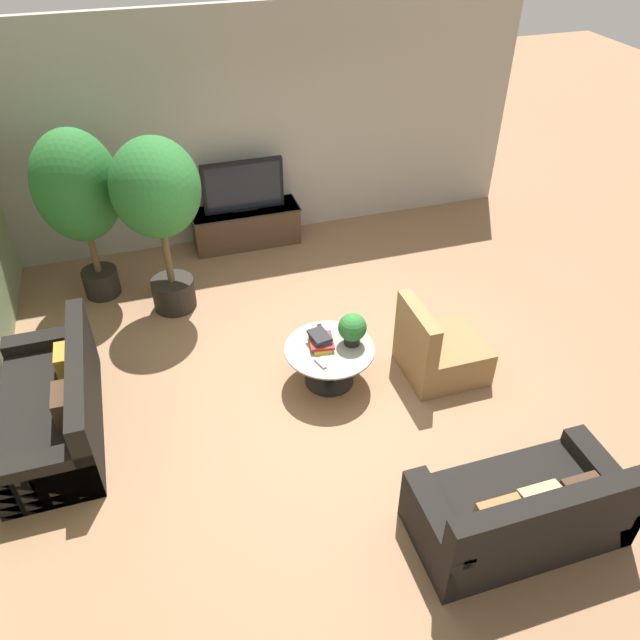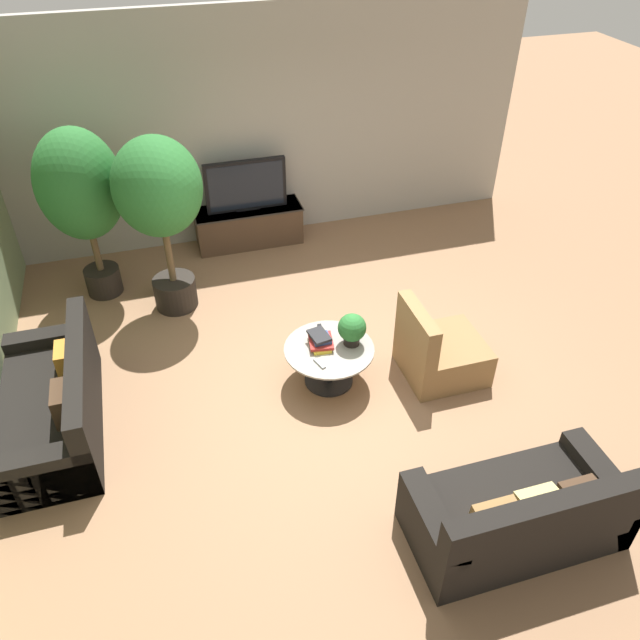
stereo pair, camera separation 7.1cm
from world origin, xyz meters
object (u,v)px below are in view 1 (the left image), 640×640
(couch_near_entry, at_px, (522,512))
(armchair_wicker, at_px, (439,351))
(potted_palm_corner, at_px, (157,198))
(potted_plant_tabletop, at_px, (352,328))
(coffee_table, at_px, (329,358))
(potted_palm_tall, at_px, (78,191))
(couch_by_wall, at_px, (55,409))
(television, at_px, (243,186))
(media_console, at_px, (246,226))

(couch_near_entry, xyz_separation_m, armchair_wicker, (0.25, 1.97, -0.01))
(potted_palm_corner, distance_m, potted_plant_tabletop, 2.54)
(coffee_table, distance_m, couch_near_entry, 2.34)
(armchair_wicker, bearing_deg, potted_palm_corner, 51.20)
(potted_plant_tabletop, bearing_deg, coffee_table, -178.43)
(coffee_table, relative_size, couch_near_entry, 0.55)
(coffee_table, bearing_deg, potted_palm_tall, 133.00)
(potted_palm_corner, bearing_deg, couch_by_wall, -127.13)
(potted_plant_tabletop, bearing_deg, couch_by_wall, 177.93)
(couch_near_entry, height_order, potted_plant_tabletop, couch_near_entry)
(potted_palm_corner, bearing_deg, coffee_table, -52.93)
(television, xyz_separation_m, coffee_table, (0.22, -3.01, -0.55))
(media_console, xyz_separation_m, potted_palm_tall, (-1.96, -0.67, 1.11))
(potted_palm_corner, relative_size, potted_plant_tabletop, 6.06)
(potted_plant_tabletop, bearing_deg, media_console, 98.72)
(coffee_table, distance_m, couch_by_wall, 2.65)
(television, distance_m, potted_palm_tall, 2.13)
(coffee_table, bearing_deg, couch_by_wall, 177.60)
(potted_palm_tall, relative_size, potted_palm_corner, 0.99)
(television, distance_m, couch_near_entry, 5.32)
(couch_near_entry, distance_m, potted_plant_tabletop, 2.30)
(television, bearing_deg, potted_plant_tabletop, -81.28)
(couch_by_wall, height_order, potted_plant_tabletop, couch_by_wall)
(potted_palm_tall, height_order, potted_palm_corner, potted_palm_corner)
(armchair_wicker, bearing_deg, couch_near_entry, 172.91)
(media_console, relative_size, armchair_wicker, 1.69)
(media_console, xyz_separation_m, coffee_table, (0.22, -3.01, 0.03))
(potted_plant_tabletop, bearing_deg, armchair_wicker, -12.91)
(armchair_wicker, bearing_deg, media_console, 22.81)
(coffee_table, bearing_deg, television, 94.24)
(couch_by_wall, distance_m, couch_near_entry, 4.20)
(coffee_table, relative_size, armchair_wicker, 1.06)
(coffee_table, height_order, potted_plant_tabletop, potted_plant_tabletop)
(coffee_table, relative_size, couch_by_wall, 0.49)
(television, height_order, armchair_wicker, television)
(couch_near_entry, xyz_separation_m, potted_palm_corner, (-2.24, 3.97, 1.15))
(coffee_table, height_order, potted_palm_tall, potted_palm_tall)
(armchair_wicker, distance_m, potted_plant_tabletop, 0.98)
(coffee_table, height_order, couch_by_wall, couch_by_wall)
(potted_plant_tabletop, bearing_deg, couch_near_entry, -73.57)
(coffee_table, xyz_separation_m, potted_plant_tabletop, (0.24, 0.01, 0.33))
(media_console, distance_m, armchair_wicker, 3.48)
(couch_near_entry, relative_size, potted_palm_corner, 0.79)
(couch_near_entry, bearing_deg, couch_by_wall, -32.93)
(coffee_table, distance_m, potted_palm_corner, 2.52)
(media_console, relative_size, television, 1.35)
(television, xyz_separation_m, couch_by_wall, (-2.42, -2.90, -0.58))
(couch_near_entry, bearing_deg, potted_palm_tall, -55.82)
(television, xyz_separation_m, potted_plant_tabletop, (0.46, -3.00, -0.23))
(television, xyz_separation_m, potted_palm_tall, (-1.96, -0.66, 0.52))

